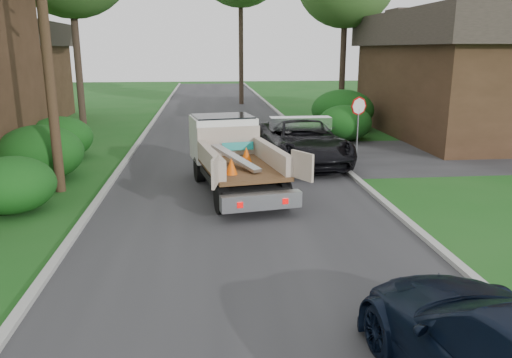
{
  "coord_description": "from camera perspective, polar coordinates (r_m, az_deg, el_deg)",
  "views": [
    {
      "loc": [
        -0.94,
        -10.56,
        4.3
      ],
      "look_at": [
        0.27,
        1.3,
        1.2
      ],
      "focal_mm": 35.0,
      "sensor_mm": 36.0,
      "label": 1
    }
  ],
  "objects": [
    {
      "name": "ground",
      "position": [
        11.44,
        -0.69,
        -7.5
      ],
      "size": [
        120.0,
        120.0,
        0.0
      ],
      "primitive_type": "plane",
      "color": "#174D16",
      "rests_on": "ground"
    },
    {
      "name": "black_pickup",
      "position": [
        19.56,
        5.27,
        4.35
      ],
      "size": [
        3.28,
        6.28,
        1.69
      ],
      "primitive_type": "imported",
      "rotation": [
        0.0,
        0.0,
        0.08
      ],
      "color": "black",
      "rests_on": "ground"
    },
    {
      "name": "side_street",
      "position": [
        23.84,
        27.22,
        2.59
      ],
      "size": [
        16.0,
        7.0,
        0.02
      ],
      "primitive_type": "cube",
      "color": "#28282B",
      "rests_on": "ground"
    },
    {
      "name": "road",
      "position": [
        21.02,
        -3.13,
        2.78
      ],
      "size": [
        8.0,
        90.0,
        0.02
      ],
      "primitive_type": "cube",
      "color": "#28282B",
      "rests_on": "ground"
    },
    {
      "name": "stop_sign",
      "position": [
        20.65,
        11.62,
        7.28
      ],
      "size": [
        0.71,
        0.32,
        2.48
      ],
      "color": "slate",
      "rests_on": "ground"
    },
    {
      "name": "flatbed_truck",
      "position": [
        16.02,
        -2.99,
        3.31
      ],
      "size": [
        3.31,
        6.01,
        2.16
      ],
      "rotation": [
        0.0,
        0.0,
        0.18
      ],
      "color": "black",
      "rests_on": "ground"
    },
    {
      "name": "hedge_right_b",
      "position": [
        27.76,
        9.86,
        7.77
      ],
      "size": [
        3.38,
        3.38,
        2.21
      ],
      "primitive_type": "ellipsoid",
      "color": "#0F4212",
      "rests_on": "ground"
    },
    {
      "name": "hedge_right_a",
      "position": [
        24.74,
        10.12,
        6.35
      ],
      "size": [
        2.6,
        2.6,
        1.7
      ],
      "primitive_type": "ellipsoid",
      "color": "#0F4212",
      "rests_on": "ground"
    },
    {
      "name": "hedge_left_a",
      "position": [
        14.97,
        -26.2,
        -0.61
      ],
      "size": [
        2.34,
        2.34,
        1.53
      ],
      "primitive_type": "ellipsoid",
      "color": "#0F4212",
      "rests_on": "ground"
    },
    {
      "name": "curb_left",
      "position": [
        21.23,
        -14.27,
        2.61
      ],
      "size": [
        0.2,
        90.0,
        0.12
      ],
      "primitive_type": "cube",
      "color": "#9E9E99",
      "rests_on": "ground"
    },
    {
      "name": "curb_right",
      "position": [
        21.59,
        7.82,
        3.13
      ],
      "size": [
        0.2,
        90.0,
        0.12
      ],
      "primitive_type": "cube",
      "color": "#9E9E99",
      "rests_on": "ground"
    },
    {
      "name": "utility_pole",
      "position": [
        16.21,
        -23.08,
        16.57
      ],
      "size": [
        2.42,
        1.25,
        10.0
      ],
      "color": "#382619",
      "rests_on": "ground"
    },
    {
      "name": "hedge_left_c",
      "position": [
        21.65,
        -21.5,
        4.41
      ],
      "size": [
        2.6,
        2.6,
        1.7
      ],
      "primitive_type": "ellipsoid",
      "color": "#0F4212",
      "rests_on": "ground"
    },
    {
      "name": "house_right",
      "position": [
        28.26,
        24.23,
        11.03
      ],
      "size": [
        9.72,
        12.96,
        6.2
      ],
      "rotation": [
        0.0,
        0.0,
        1.57
      ],
      "color": "#382517",
      "rests_on": "ground"
    },
    {
      "name": "hedge_left_b",
      "position": [
        18.25,
        -23.46,
        2.75
      ],
      "size": [
        2.86,
        2.86,
        1.87
      ],
      "primitive_type": "ellipsoid",
      "color": "#0F4212",
      "rests_on": "ground"
    }
  ]
}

